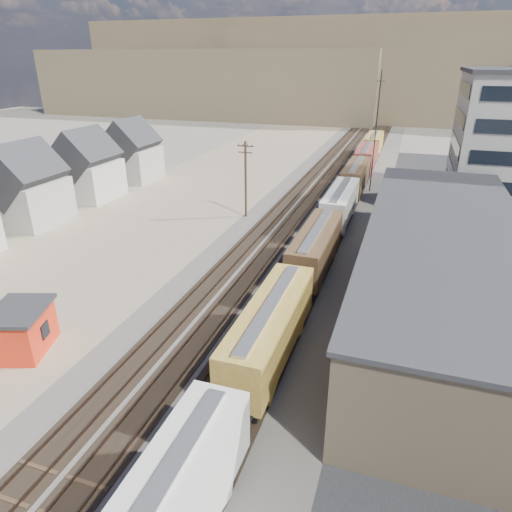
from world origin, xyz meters
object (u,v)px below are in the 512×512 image
(utility_pole_north, at_px, (246,178))
(maintenance_shed, at_px, (22,329))
(parked_car_blue, at_px, (509,233))
(freight_train, at_px, (330,222))

(utility_pole_north, distance_m, maintenance_shed, 34.29)
(maintenance_shed, relative_size, parked_car_blue, 1.06)
(freight_train, xyz_separation_m, utility_pole_north, (-12.30, 6.67, 2.50))
(utility_pole_north, relative_size, parked_car_blue, 1.88)
(freight_train, bearing_deg, maintenance_shed, -122.65)
(freight_train, distance_m, maintenance_shed, 32.16)
(maintenance_shed, distance_m, parked_car_blue, 51.66)
(freight_train, relative_size, utility_pole_north, 11.97)
(freight_train, height_order, utility_pole_north, utility_pole_north)
(utility_pole_north, bearing_deg, parked_car_blue, 3.95)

